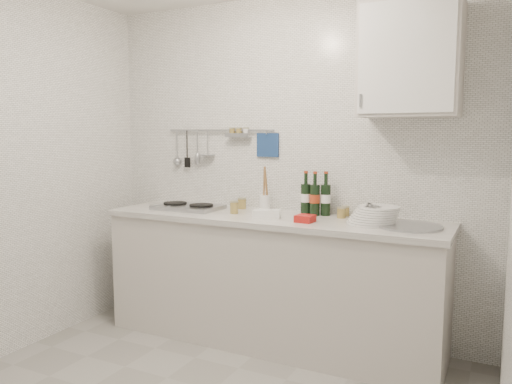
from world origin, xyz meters
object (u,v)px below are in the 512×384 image
Objects in this scene: plate_stack_sink at (374,215)px; utensil_crock at (265,201)px; wall_cabinet at (411,60)px; plate_stack_hob at (196,207)px; wine_bottles at (315,193)px.

utensil_crock is at bearing 171.39° from plate_stack_sink.
wall_cabinet reaches higher than plate_stack_hob.
wine_bottles is 0.92× the size of utensil_crock.
wall_cabinet is 2.26× the size of wine_bottles.
plate_stack_sink is 1.07× the size of wine_bottles.
utensil_crock is (-1.02, 0.03, -0.95)m from wall_cabinet.
wall_cabinet is 1.08m from wine_bottles.
wall_cabinet is 2.11× the size of plate_stack_sink.
plate_stack_sink is 0.98× the size of utensil_crock.
wall_cabinet is at bearing 2.55° from plate_stack_hob.
plate_stack_hob is 1.02× the size of wine_bottles.
plate_stack_hob is at bearing -169.97° from utensil_crock.
plate_stack_sink reaches higher than plate_stack_hob.
wall_cabinet reaches higher than wine_bottles.
wine_bottles is at bearing 7.52° from plate_stack_hob.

